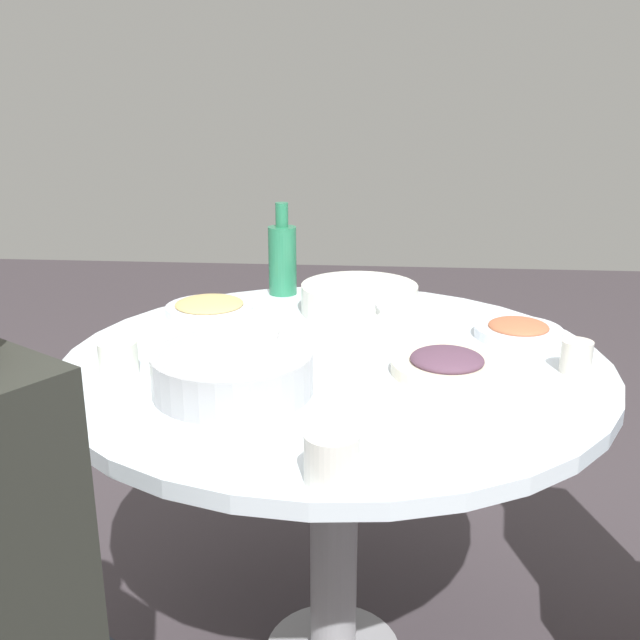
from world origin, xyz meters
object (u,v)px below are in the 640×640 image
(green_bottle, at_px, (282,258))
(rice_bowl, at_px, (233,371))
(dish_tofu_braise, at_px, (518,330))
(tea_cup_far, at_px, (332,458))
(tea_cup_side, at_px, (118,358))
(tea_cup_near, at_px, (576,357))
(dish_eggplant, at_px, (447,364))
(soup_bowl, at_px, (359,299))
(dish_noodles, at_px, (209,307))
(round_dining_table, at_px, (335,410))

(green_bottle, bearing_deg, rice_bowl, 179.68)
(dish_tofu_braise, relative_size, tea_cup_far, 2.43)
(rice_bowl, relative_size, dish_tofu_braise, 1.52)
(tea_cup_side, bearing_deg, rice_bowl, -104.63)
(tea_cup_near, bearing_deg, dish_eggplant, 96.32)
(rice_bowl, distance_m, tea_cup_near, 0.66)
(soup_bowl, relative_size, tea_cup_side, 4.00)
(tea_cup_far, bearing_deg, soup_bowl, -0.85)
(rice_bowl, xyz_separation_m, green_bottle, (0.66, -0.00, 0.06))
(dish_tofu_braise, height_order, tea_cup_far, tea_cup_far)
(rice_bowl, relative_size, dish_noodles, 1.37)
(dish_eggplant, bearing_deg, tea_cup_near, -83.68)
(dish_noodles, bearing_deg, tea_cup_side, 168.68)
(dish_noodles, height_order, tea_cup_near, tea_cup_near)
(rice_bowl, xyz_separation_m, soup_bowl, (0.51, -0.21, -0.01))
(round_dining_table, bearing_deg, tea_cup_far, -176.90)
(soup_bowl, distance_m, tea_cup_far, 0.82)
(soup_bowl, height_order, dish_tofu_braise, soup_bowl)
(tea_cup_near, bearing_deg, rice_bowl, 102.88)
(soup_bowl, height_order, tea_cup_near, soup_bowl)
(rice_bowl, height_order, green_bottle, green_bottle)
(green_bottle, xyz_separation_m, tea_cup_side, (-0.60, 0.24, -0.07))
(dish_tofu_braise, relative_size, tea_cup_near, 3.03)
(green_bottle, bearing_deg, soup_bowl, -126.10)
(dish_noodles, xyz_separation_m, tea_cup_near, (-0.33, -0.80, 0.02))
(dish_eggplant, xyz_separation_m, green_bottle, (0.54, 0.39, 0.08))
(rice_bowl, distance_m, soup_bowl, 0.55)
(rice_bowl, distance_m, dish_noodles, 0.50)
(tea_cup_side, bearing_deg, tea_cup_near, -84.42)
(round_dining_table, bearing_deg, dish_eggplant, -108.39)
(soup_bowl, xyz_separation_m, dish_eggplant, (-0.39, -0.18, -0.01))
(green_bottle, distance_m, tea_cup_near, 0.82)
(dish_noodles, distance_m, green_bottle, 0.26)
(dish_tofu_braise, distance_m, tea_cup_near, 0.22)
(dish_tofu_braise, bearing_deg, dish_noodles, 80.46)
(round_dining_table, xyz_separation_m, dish_eggplant, (-0.07, -0.22, 0.14))
(dish_eggplant, height_order, tea_cup_near, tea_cup_near)
(dish_tofu_braise, height_order, dish_noodles, dish_tofu_braise)
(dish_tofu_braise, height_order, tea_cup_near, tea_cup_near)
(round_dining_table, height_order, tea_cup_near, tea_cup_near)
(tea_cup_side, bearing_deg, dish_tofu_braise, -70.15)
(green_bottle, bearing_deg, tea_cup_far, -168.55)
(green_bottle, height_order, tea_cup_near, green_bottle)
(green_bottle, relative_size, tea_cup_far, 3.07)
(tea_cup_near, bearing_deg, tea_cup_far, 135.63)
(soup_bowl, distance_m, tea_cup_side, 0.63)
(rice_bowl, height_order, dish_tofu_braise, rice_bowl)
(rice_bowl, distance_m, tea_cup_side, 0.24)
(dish_eggplant, xyz_separation_m, tea_cup_near, (0.03, -0.25, 0.01))
(round_dining_table, distance_m, rice_bowl, 0.30)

